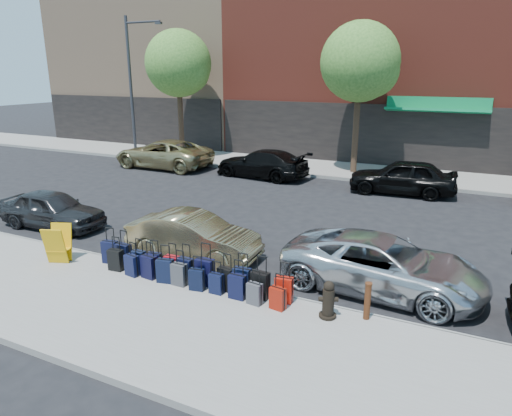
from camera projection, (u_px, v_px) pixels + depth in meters
The scene contains 39 objects.
ground at pixel (269, 228), 15.43m from camera, with size 120.00×120.00×0.00m, color black.
sidewalk_near at pixel (145, 315), 9.80m from camera, with size 60.00×4.00×0.15m, color gray.
sidewalk_far at pixel (346, 170), 24.04m from camera, with size 60.00×4.00×0.15m, color gray.
curb_near at pixel (196, 278), 11.55m from camera, with size 60.00×0.08×0.15m, color gray.
curb_far at pixel (335, 178), 22.30m from camera, with size 60.00×0.08×0.15m, color gray.
building_left at pixel (176, 32), 35.28m from camera, with size 15.00×12.12×16.00m.
tree_left at pixel (180, 65), 26.16m from camera, with size 3.80×3.80×7.27m.
tree_center at pixel (363, 64), 21.80m from camera, with size 3.80×3.80×7.27m.
streetlight at pixel (133, 79), 26.99m from camera, with size 2.59×0.18×8.00m.
suitcase_front_0 at pixel (110, 252), 12.22m from camera, with size 0.44×0.29×0.98m.
suitcase_front_1 at pixel (124, 255), 12.02m from camera, with size 0.41×0.23×0.97m.
suitcase_front_2 at pixel (139, 261), 11.75m from camera, with size 0.36×0.20×0.86m.
suitcase_front_3 at pixel (154, 263), 11.56m from camera, with size 0.40×0.26×0.89m.
suitcase_front_4 at pixel (172, 266), 11.39m from camera, with size 0.37×0.21×0.88m.
suitcase_front_5 at pixel (185, 270), 11.15m from camera, with size 0.40×0.24×0.95m.
suitcase_front_6 at pixel (205, 272), 10.95m from camera, with size 0.44×0.25×1.05m.
suitcase_front_7 at pixel (226, 279), 10.68m from camera, with size 0.40×0.26×0.91m.
suitcase_front_8 at pixel (242, 280), 10.57m from camera, with size 0.41×0.25×0.97m.
suitcase_front_9 at pixel (260, 285), 10.32m from camera, with size 0.43×0.26×1.00m.
suitcase_front_10 at pixel (284, 290), 10.14m from camera, with size 0.41×0.25×0.94m.
suitcase_back_1 at pixel (116, 260), 11.77m from camera, with size 0.40×0.25×0.90m.
suitcase_back_2 at pixel (132, 265), 11.46m from camera, with size 0.40×0.27×0.87m.
suitcase_back_3 at pixel (149, 267), 11.32m from camera, with size 0.42×0.27×0.93m.
suitcase_back_4 at pixel (165, 271), 11.10m from camera, with size 0.43×0.30×0.95m.
suitcase_back_5 at pixel (179, 274), 10.95m from camera, with size 0.37×0.22×0.88m.
suitcase_back_6 at pixel (197, 279), 10.71m from camera, with size 0.38×0.26×0.84m.
suitcase_back_7 at pixel (216, 283), 10.54m from camera, with size 0.33×0.19×0.78m.
suitcase_back_8 at pixel (238, 286), 10.30m from camera, with size 0.39×0.23×0.92m.
suitcase_back_9 at pixel (255, 294), 10.05m from camera, with size 0.36×0.23×0.80m.
suitcase_back_10 at pixel (278, 298), 9.84m from camera, with size 0.37×0.25×0.81m.
fire_hydrant at pixel (328, 301), 9.48m from camera, with size 0.42×0.37×0.82m.
bollard at pixel (367, 300), 9.40m from camera, with size 0.15×0.15×0.82m.
display_rack at pixel (58, 244), 12.22m from camera, with size 0.75×0.78×1.01m.
car_near_0 at pixel (52, 209), 15.36m from camera, with size 1.51×3.74×1.28m, color #2F2F31.
car_near_1 at pixel (193, 236), 12.89m from camera, with size 1.34×3.85×1.27m, color #9D8B60.
car_near_2 at pixel (383, 264), 10.92m from camera, with size 2.20×4.77×1.33m, color silver.
car_far_0 at pixel (163, 154), 24.90m from camera, with size 2.54×5.50×1.53m, color tan.
car_far_1 at pixel (262, 164), 22.63m from camera, with size 1.95×4.79×1.39m, color black.
car_far_2 at pixel (402, 177), 19.53m from camera, with size 1.78×4.43×1.51m, color black.
Camera 1 is at (5.93, -13.32, 5.11)m, focal length 32.00 mm.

